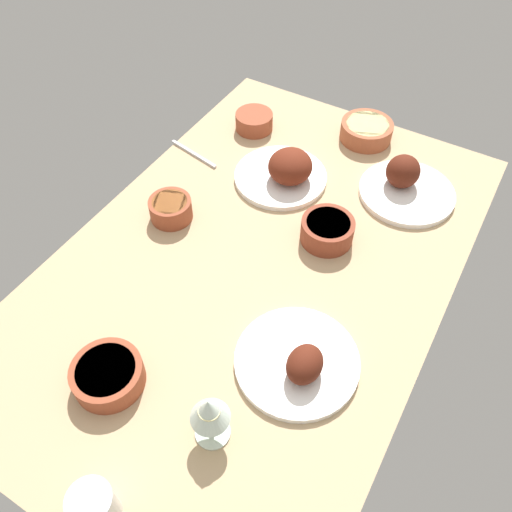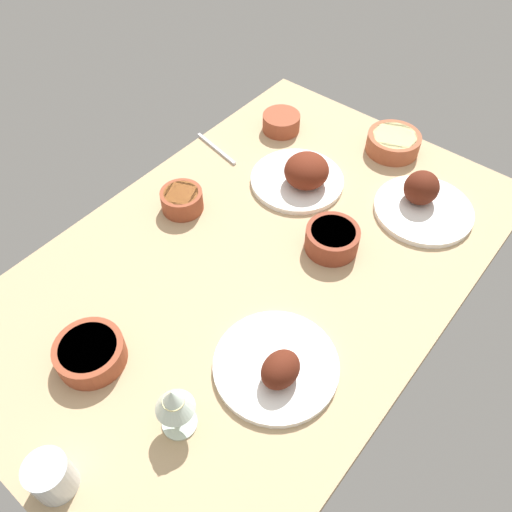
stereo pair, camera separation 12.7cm
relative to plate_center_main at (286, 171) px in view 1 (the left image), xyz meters
The scene contains 12 objects.
dining_table 31.20cm from the plate_center_main, 14.71° to the left, with size 140.00×90.00×4.00cm, color tan.
plate_center_main is the anchor object (origin of this frame).
plate_far_side 32.96cm from the plate_center_main, 112.75° to the left, with size 26.19×26.19×10.28cm.
plate_near_viewer 58.51cm from the plate_center_main, 31.12° to the left, with size 26.62×26.62×8.44cm.
bowl_potatoes 31.89cm from the plate_center_main, 158.10° to the left, with size 15.69×15.69×5.53cm.
bowl_pasta 26.06cm from the plate_center_main, 129.56° to the right, with size 11.57×11.57×5.32cm.
bowl_onions 72.83cm from the plate_center_main, ahead, with size 14.76×14.76×5.31cm.
bowl_sauce 24.10cm from the plate_center_main, 54.08° to the left, with size 13.45×13.45×6.18cm.
bowl_soup 33.86cm from the plate_center_main, 34.72° to the right, with size 11.20×11.20×5.75cm.
wine_glass 74.80cm from the plate_center_main, 17.49° to the left, with size 7.60×7.60×14.00cm.
water_tumbler 94.22cm from the plate_center_main, ahead, with size 7.95×7.95×8.72cm, color silver.
fork_loose 29.46cm from the plate_center_main, 82.70° to the right, with size 18.13×0.90×0.80cm, color silver.
Camera 1 is at (70.07, 41.20, 103.33)cm, focal length 36.39 mm.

